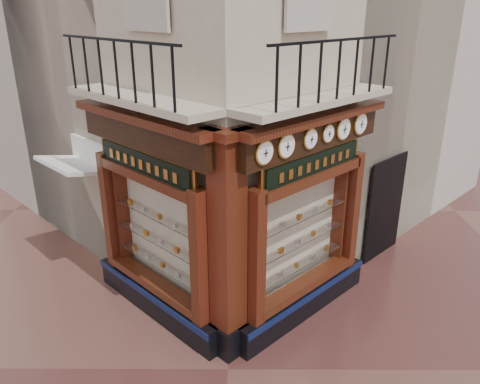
{
  "coord_description": "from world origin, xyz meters",
  "views": [
    {
      "loc": [
        0.23,
        -6.14,
        5.61
      ],
      "look_at": [
        0.19,
        2.0,
        2.38
      ],
      "focal_mm": 35.0,
      "sensor_mm": 36.0,
      "label": 1
    }
  ],
  "objects_px": {
    "clock_c": "(310,139)",
    "signboard_right": "(314,164)",
    "awning": "(87,271)",
    "clock_f": "(360,124)",
    "clock_b": "(286,146)",
    "corner_pilaster": "(228,251)",
    "clock_a": "(264,153)",
    "clock_d": "(328,134)",
    "clock_e": "(343,129)",
    "signboard_left": "(144,164)"
  },
  "relations": [
    {
      "from": "clock_c",
      "to": "signboard_right",
      "type": "relative_size",
      "value": 0.18
    },
    {
      "from": "awning",
      "to": "clock_f",
      "type": "bearing_deg",
      "value": -143.22
    },
    {
      "from": "clock_c",
      "to": "signboard_right",
      "type": "bearing_deg",
      "value": 20.78
    },
    {
      "from": "awning",
      "to": "clock_b",
      "type": "bearing_deg",
      "value": -163.69
    },
    {
      "from": "corner_pilaster",
      "to": "signboard_right",
      "type": "xyz_separation_m",
      "value": [
        1.46,
        1.01,
        1.15
      ]
    },
    {
      "from": "clock_c",
      "to": "corner_pilaster",
      "type": "bearing_deg",
      "value": 163.68
    },
    {
      "from": "clock_a",
      "to": "clock_c",
      "type": "xyz_separation_m",
      "value": [
        0.78,
        0.78,
        -0.0
      ]
    },
    {
      "from": "clock_f",
      "to": "signboard_right",
      "type": "relative_size",
      "value": 0.21
    },
    {
      "from": "clock_a",
      "to": "clock_c",
      "type": "bearing_deg",
      "value": 0.0
    },
    {
      "from": "clock_d",
      "to": "clock_f",
      "type": "relative_size",
      "value": 0.77
    },
    {
      "from": "corner_pilaster",
      "to": "clock_b",
      "type": "xyz_separation_m",
      "value": [
        0.91,
        0.3,
        1.67
      ]
    },
    {
      "from": "clock_c",
      "to": "clock_e",
      "type": "relative_size",
      "value": 0.87
    },
    {
      "from": "clock_c",
      "to": "signboard_left",
      "type": "bearing_deg",
      "value": 129.19
    },
    {
      "from": "clock_d",
      "to": "clock_b",
      "type": "bearing_deg",
      "value": 180.0
    },
    {
      "from": "clock_a",
      "to": "clock_c",
      "type": "height_order",
      "value": "clock_a"
    },
    {
      "from": "clock_a",
      "to": "clock_d",
      "type": "distance_m",
      "value": 1.59
    },
    {
      "from": "clock_a",
      "to": "clock_f",
      "type": "relative_size",
      "value": 0.92
    },
    {
      "from": "awning",
      "to": "clock_e",
      "type": "bearing_deg",
      "value": -147.84
    },
    {
      "from": "clock_e",
      "to": "signboard_right",
      "type": "relative_size",
      "value": 0.21
    },
    {
      "from": "corner_pilaster",
      "to": "clock_d",
      "type": "relative_size",
      "value": 12.51
    },
    {
      "from": "clock_b",
      "to": "clock_f",
      "type": "height_order",
      "value": "clock_f"
    },
    {
      "from": "corner_pilaster",
      "to": "signboard_right",
      "type": "height_order",
      "value": "corner_pilaster"
    },
    {
      "from": "signboard_left",
      "to": "signboard_right",
      "type": "xyz_separation_m",
      "value": [
        2.92,
        -0.0,
        -0.0
      ]
    },
    {
      "from": "clock_d",
      "to": "clock_e",
      "type": "distance_m",
      "value": 0.46
    },
    {
      "from": "clock_d",
      "to": "clock_e",
      "type": "height_order",
      "value": "clock_e"
    },
    {
      "from": "corner_pilaster",
      "to": "clock_e",
      "type": "distance_m",
      "value": 2.96
    },
    {
      "from": "corner_pilaster",
      "to": "clock_c",
      "type": "xyz_separation_m",
      "value": [
        1.33,
        0.73,
        1.67
      ]
    },
    {
      "from": "clock_a",
      "to": "signboard_right",
      "type": "distance_m",
      "value": 1.49
    },
    {
      "from": "clock_c",
      "to": "awning",
      "type": "bearing_deg",
      "value": 112.95
    },
    {
      "from": "clock_a",
      "to": "clock_b",
      "type": "relative_size",
      "value": 0.96
    },
    {
      "from": "awning",
      "to": "clock_a",
      "type": "bearing_deg",
      "value": -169.53
    },
    {
      "from": "signboard_left",
      "to": "signboard_right",
      "type": "distance_m",
      "value": 2.92
    },
    {
      "from": "signboard_right",
      "to": "awning",
      "type": "bearing_deg",
      "value": 116.49
    },
    {
      "from": "clock_f",
      "to": "signboard_right",
      "type": "bearing_deg",
      "value": 174.77
    },
    {
      "from": "clock_f",
      "to": "clock_e",
      "type": "bearing_deg",
      "value": -180.0
    },
    {
      "from": "clock_c",
      "to": "awning",
      "type": "relative_size",
      "value": 0.22
    },
    {
      "from": "clock_b",
      "to": "clock_f",
      "type": "distance_m",
      "value": 2.1
    },
    {
      "from": "clock_a",
      "to": "clock_e",
      "type": "height_order",
      "value": "clock_e"
    },
    {
      "from": "clock_d",
      "to": "clock_f",
      "type": "distance_m",
      "value": 1.01
    },
    {
      "from": "clock_b",
      "to": "awning",
      "type": "bearing_deg",
      "value": 106.31
    },
    {
      "from": "clock_f",
      "to": "signboard_right",
      "type": "xyz_separation_m",
      "value": [
        -0.93,
        -0.78,
        -0.52
      ]
    },
    {
      "from": "clock_b",
      "to": "clock_e",
      "type": "height_order",
      "value": "clock_e"
    },
    {
      "from": "clock_d",
      "to": "signboard_left",
      "type": "bearing_deg",
      "value": 136.12
    },
    {
      "from": "clock_a",
      "to": "signboard_left",
      "type": "relative_size",
      "value": 0.19
    },
    {
      "from": "clock_a",
      "to": "clock_d",
      "type": "relative_size",
      "value": 1.2
    },
    {
      "from": "corner_pilaster",
      "to": "clock_c",
      "type": "distance_m",
      "value": 2.26
    },
    {
      "from": "clock_b",
      "to": "clock_e",
      "type": "distance_m",
      "value": 1.55
    },
    {
      "from": "clock_f",
      "to": "signboard_left",
      "type": "height_order",
      "value": "clock_f"
    },
    {
      "from": "corner_pilaster",
      "to": "clock_d",
      "type": "height_order",
      "value": "corner_pilaster"
    },
    {
      "from": "clock_f",
      "to": "clock_c",
      "type": "bearing_deg",
      "value": -180.0
    }
  ]
}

